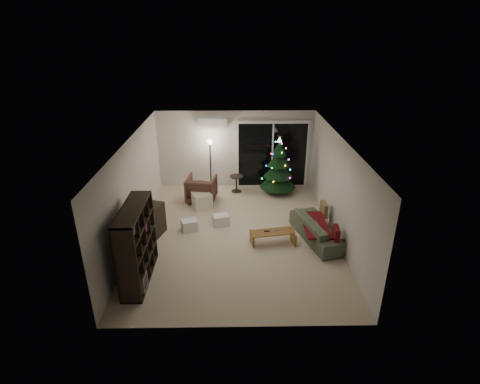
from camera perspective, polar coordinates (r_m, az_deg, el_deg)
The scene contains 18 objects.
room at distance 10.60m, azimuth 1.82°, elevation 2.47°, with size 6.50×7.51×2.60m.
bookshelf at distance 8.03m, azimuth -16.91°, elevation -7.65°, with size 0.42×1.66×1.66m, color black, non-canonical shape.
media_cabinet at distance 9.48m, azimuth -14.34°, elevation -5.10°, with size 0.49×1.31×0.82m, color black.
stereo at distance 9.26m, azimuth -14.65°, elevation -2.41°, with size 0.42×0.49×0.17m, color black.
armchair at distance 11.37m, azimuth -5.90°, elevation 0.49°, with size 0.84×0.87×0.79m, color brown.
ottoman at distance 10.99m, azimuth -5.81°, elevation -1.29°, with size 0.51×0.51×0.46m, color beige.
cardboard_box_a at distance 9.89m, azimuth -7.71°, elevation -5.02°, with size 0.40×0.31×0.29m, color silver.
cardboard_box_b at distance 10.06m, azimuth -2.92°, elevation -4.27°, with size 0.42×0.31×0.29m, color silver.
side_table at distance 11.99m, azimuth -0.55°, elevation 1.26°, with size 0.43×0.43×0.54m, color black.
floor_lamp at distance 11.88m, azimuth -4.50°, elevation 3.90°, with size 0.27×0.27×1.67m, color black.
sofa at distance 9.55m, azimuth 11.90°, elevation -5.55°, with size 1.91×0.75×0.56m, color #4E5545.
sofa_throw at distance 9.46m, azimuth 11.37°, elevation -4.91°, with size 0.60×1.38×0.05m, color #5F0F15.
cushion_a at distance 10.06m, azimuth 12.64°, elevation -2.57°, with size 0.11×0.37×0.37m, color olive.
cushion_b at distance 8.95m, azimuth 14.45°, elevation -6.28°, with size 0.11×0.37×0.37m, color #5F0F15.
coffee_table at distance 9.24m, azimuth 5.01°, elevation -6.93°, with size 1.07×0.38×0.34m, color olive, non-canonical shape.
remote_a at distance 9.13m, azimuth 4.10°, elevation -5.98°, with size 0.13×0.04×0.02m, color black.
remote_b at distance 9.20m, azimuth 5.64°, elevation -5.80°, with size 0.13×0.04×0.02m, color slate.
christmas_tree at distance 11.75m, azimuth 5.88°, elevation 4.02°, with size 1.13×1.13×1.83m, color black.
Camera 1 is at (-0.04, -8.35, 4.91)m, focal length 28.00 mm.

